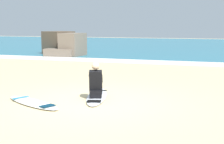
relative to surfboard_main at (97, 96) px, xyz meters
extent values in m
plane|color=#CCB584|center=(0.11, -0.57, -0.04)|extent=(80.00, 80.00, 0.00)
cube|color=teal|center=(0.11, 22.07, 0.01)|extent=(80.00, 28.00, 0.10)
cube|color=white|center=(0.11, 8.37, 0.02)|extent=(80.00, 0.90, 0.11)
ellipsoid|color=silver|center=(0.00, 0.00, 0.00)|extent=(1.08, 2.31, 0.07)
cube|color=black|center=(-0.16, 0.61, 0.04)|extent=(0.49, 0.22, 0.01)
cube|color=black|center=(0.18, -0.69, 0.04)|extent=(0.41, 0.33, 0.01)
cube|color=black|center=(0.08, -0.30, 0.14)|extent=(0.39, 0.35, 0.20)
cylinder|color=black|center=(-0.08, -0.15, 0.29)|extent=(0.27, 0.43, 0.43)
cylinder|color=black|center=(-0.16, 0.04, 0.26)|extent=(0.20, 0.28, 0.42)
cube|color=black|center=(-0.18, 0.10, 0.07)|extent=(0.17, 0.24, 0.05)
cylinder|color=black|center=(0.11, -0.09, 0.29)|extent=(0.27, 0.43, 0.43)
cylinder|color=black|center=(0.06, 0.11, 0.26)|extent=(0.20, 0.28, 0.42)
cube|color=black|center=(0.04, 0.18, 0.07)|extent=(0.17, 0.24, 0.05)
cube|color=black|center=(0.07, -0.26, 0.49)|extent=(0.42, 0.39, 0.57)
sphere|color=beige|center=(0.06, -0.23, 0.88)|extent=(0.21, 0.21, 0.21)
cylinder|color=black|center=(-0.12, -0.16, 0.52)|extent=(0.21, 0.40, 0.31)
cylinder|color=black|center=(0.15, -0.07, 0.52)|extent=(0.21, 0.40, 0.31)
ellipsoid|color=white|center=(-1.31, -1.19, 0.00)|extent=(2.10, 1.39, 0.07)
cube|color=#1E7FB7|center=(-1.83, -0.93, 0.04)|extent=(0.30, 0.47, 0.01)
cube|color=#0A2C40|center=(-0.71, -1.49, 0.04)|extent=(0.38, 0.43, 0.01)
cube|color=#756656|center=(-5.26, 9.81, 0.71)|extent=(1.21, 1.77, 1.49)
cube|color=brown|center=(-6.65, 10.60, 0.75)|extent=(2.10, 2.04, 1.57)
cube|color=#756656|center=(-5.82, 9.07, 0.25)|extent=(1.81, 0.74, 0.56)
camera|label=1|loc=(3.08, -8.16, 1.99)|focal=51.26mm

